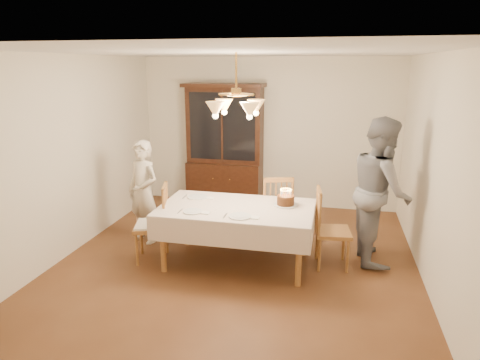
% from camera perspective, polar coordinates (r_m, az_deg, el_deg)
% --- Properties ---
extents(ground, '(5.00, 5.00, 0.00)m').
position_cam_1_polar(ground, '(5.60, -0.45, -10.96)').
color(ground, '#512C17').
rests_on(ground, ground).
extents(room_shell, '(5.00, 5.00, 5.00)m').
position_cam_1_polar(room_shell, '(5.11, -0.49, 5.20)').
color(room_shell, white).
rests_on(room_shell, ground).
extents(dining_table, '(1.90, 1.10, 0.76)m').
position_cam_1_polar(dining_table, '(5.33, -0.47, -4.36)').
color(dining_table, brown).
rests_on(dining_table, ground).
extents(china_hutch, '(1.38, 0.54, 2.16)m').
position_cam_1_polar(china_hutch, '(7.53, -2.03, 4.22)').
color(china_hutch, black).
rests_on(china_hutch, ground).
extents(chair_far_side, '(0.54, 0.53, 1.00)m').
position_cam_1_polar(chair_far_side, '(6.07, 4.83, -4.36)').
color(chair_far_side, brown).
rests_on(chair_far_side, ground).
extents(chair_left_end, '(0.53, 0.54, 1.00)m').
position_cam_1_polar(chair_left_end, '(5.63, -11.64, -6.08)').
color(chair_left_end, brown).
rests_on(chair_left_end, ground).
extents(chair_right_end, '(0.47, 0.49, 1.00)m').
position_cam_1_polar(chair_right_end, '(5.47, 12.13, -6.87)').
color(chair_right_end, brown).
rests_on(chair_right_end, ground).
extents(elderly_woman, '(0.63, 0.54, 1.47)m').
position_cam_1_polar(elderly_woman, '(6.16, -12.75, -1.57)').
color(elderly_woman, beige).
rests_on(elderly_woman, ground).
extents(adult_in_grey, '(0.81, 0.98, 1.86)m').
position_cam_1_polar(adult_in_grey, '(5.67, 18.22, -1.34)').
color(adult_in_grey, slate).
rests_on(adult_in_grey, ground).
extents(birthday_cake, '(0.30, 0.30, 0.21)m').
position_cam_1_polar(birthday_cake, '(5.37, 6.09, -2.77)').
color(birthday_cake, white).
rests_on(birthday_cake, dining_table).
extents(place_setting_near_left, '(0.38, 0.23, 0.02)m').
position_cam_1_polar(place_setting_near_left, '(5.14, -6.17, -4.22)').
color(place_setting_near_left, white).
rests_on(place_setting_near_left, dining_table).
extents(place_setting_near_right, '(0.41, 0.26, 0.02)m').
position_cam_1_polar(place_setting_near_right, '(4.96, 0.12, -4.88)').
color(place_setting_near_right, white).
rests_on(place_setting_near_right, dining_table).
extents(place_setting_far_left, '(0.41, 0.26, 0.02)m').
position_cam_1_polar(place_setting_far_left, '(5.69, -5.59, -2.28)').
color(place_setting_far_left, white).
rests_on(place_setting_far_left, dining_table).
extents(chandelier, '(0.62, 0.62, 0.73)m').
position_cam_1_polar(chandelier, '(5.05, -0.50, 9.62)').
color(chandelier, '#BF8C3F').
rests_on(chandelier, ground).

